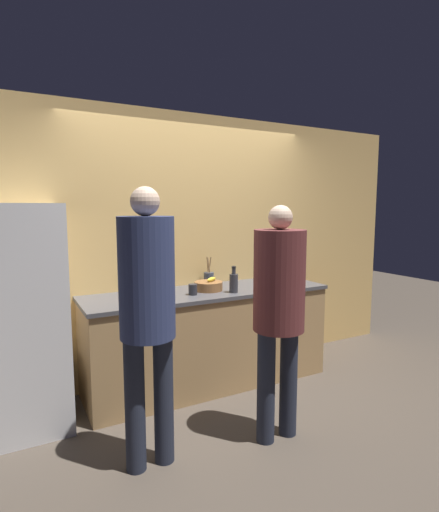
# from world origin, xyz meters

# --- Properties ---
(ground_plane) EXTENTS (14.00, 14.00, 0.00)m
(ground_plane) POSITION_xyz_m (0.00, 0.00, 0.00)
(ground_plane) COLOR #4C4238
(wall_back) EXTENTS (5.20, 0.06, 2.60)m
(wall_back) POSITION_xyz_m (0.00, 0.74, 1.30)
(wall_back) COLOR #E0B266
(wall_back) RESTS_ON ground_plane
(counter) EXTENTS (2.33, 0.72, 0.91)m
(counter) POSITION_xyz_m (0.00, 0.40, 0.46)
(counter) COLOR tan
(counter) RESTS_ON ground_plane
(refrigerator) EXTENTS (0.72, 0.71, 1.72)m
(refrigerator) POSITION_xyz_m (-1.63, 0.38, 0.86)
(refrigerator) COLOR white
(refrigerator) RESTS_ON ground_plane
(person_left) EXTENTS (0.35, 0.35, 1.82)m
(person_left) POSITION_xyz_m (-0.89, -0.54, 1.09)
(person_left) COLOR #232838
(person_left) RESTS_ON ground_plane
(person_center) EXTENTS (0.37, 0.37, 1.71)m
(person_center) POSITION_xyz_m (0.03, -0.68, 1.03)
(person_center) COLOR #232838
(person_center) RESTS_ON ground_plane
(fruit_bowl) EXTENTS (0.27, 0.27, 0.12)m
(fruit_bowl) POSITION_xyz_m (0.00, 0.38, 0.96)
(fruit_bowl) COLOR brown
(fruit_bowl) RESTS_ON counter
(utensil_crock) EXTENTS (0.10, 0.10, 0.28)m
(utensil_crock) POSITION_xyz_m (0.13, 0.63, 0.98)
(utensil_crock) COLOR #3D424C
(utensil_crock) RESTS_ON counter
(bottle_dark) EXTENTS (0.08, 0.08, 0.24)m
(bottle_dark) POSITION_xyz_m (0.16, 0.19, 1.01)
(bottle_dark) COLOR #333338
(bottle_dark) RESTS_ON counter
(bottle_amber) EXTENTS (0.06, 0.06, 0.17)m
(bottle_amber) POSITION_xyz_m (-0.68, 0.59, 0.98)
(bottle_amber) COLOR brown
(bottle_amber) RESTS_ON counter
(cup_black) EXTENTS (0.08, 0.08, 0.10)m
(cup_black) POSITION_xyz_m (-0.21, 0.27, 0.96)
(cup_black) COLOR #28282D
(cup_black) RESTS_ON counter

